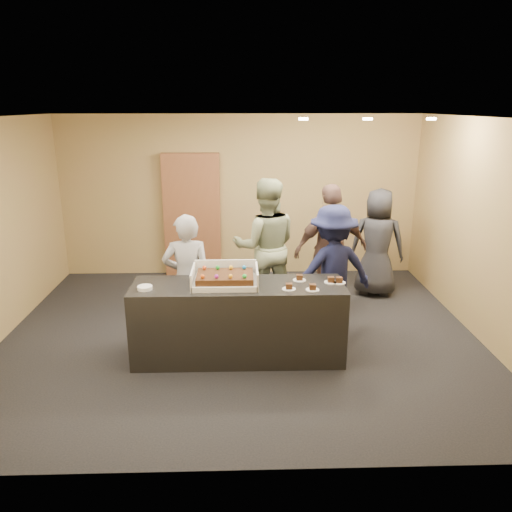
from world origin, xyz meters
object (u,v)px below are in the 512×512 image
(person_brown_extra, at_px, (331,250))
(person_dark_suit, at_px, (377,243))
(serving_counter, at_px, (238,321))
(cake_box, at_px, (225,280))
(plate_stack, at_px, (145,288))
(person_sage_man, at_px, (266,247))
(person_navy_man, at_px, (332,270))
(sheet_cake, at_px, (225,277))
(person_server_grey, at_px, (187,279))
(storage_cabinet, at_px, (192,216))

(person_brown_extra, relative_size, person_dark_suit, 1.10)
(serving_counter, xyz_separation_m, cake_box, (-0.14, 0.03, 0.50))
(plate_stack, relative_size, person_dark_suit, 0.10)
(person_sage_man, xyz_separation_m, person_brown_extra, (0.90, -0.07, -0.04))
(person_navy_man, xyz_separation_m, person_brown_extra, (0.09, 0.64, 0.08))
(sheet_cake, distance_m, person_sage_man, 1.47)
(person_server_grey, bearing_deg, sheet_cake, 130.80)
(serving_counter, xyz_separation_m, storage_cabinet, (-0.78, 3.00, 0.59))
(serving_counter, bearing_deg, person_sage_man, 74.69)
(person_navy_man, bearing_deg, person_sage_man, -54.96)
(serving_counter, distance_m, plate_stack, 1.13)
(serving_counter, distance_m, cake_box, 0.52)
(storage_cabinet, xyz_separation_m, person_server_grey, (0.17, -2.55, -0.23))
(serving_counter, xyz_separation_m, person_server_grey, (-0.62, 0.45, 0.36))
(sheet_cake, xyz_separation_m, person_server_grey, (-0.47, 0.45, -0.19))
(serving_counter, height_order, sheet_cake, sheet_cake)
(person_brown_extra, bearing_deg, person_dark_suit, -156.62)
(serving_counter, distance_m, sheet_cake, 0.57)
(person_sage_man, bearing_deg, person_dark_suit, -162.99)
(sheet_cake, relative_size, plate_stack, 3.85)
(serving_counter, height_order, person_sage_man, person_sage_man)
(sheet_cake, distance_m, person_navy_man, 1.50)
(sheet_cake, xyz_separation_m, plate_stack, (-0.87, -0.12, -0.08))
(storage_cabinet, bearing_deg, person_sage_man, -54.39)
(storage_cabinet, bearing_deg, person_navy_man, -49.80)
(serving_counter, bearing_deg, cake_box, 169.49)
(serving_counter, height_order, person_dark_suit, person_dark_suit)
(sheet_cake, bearing_deg, cake_box, 89.01)
(cake_box, height_order, person_brown_extra, person_brown_extra)
(serving_counter, bearing_deg, person_dark_suit, 43.22)
(plate_stack, bearing_deg, storage_cabinet, 85.65)
(person_server_grey, bearing_deg, serving_counter, 138.35)
(serving_counter, bearing_deg, person_server_grey, 144.02)
(person_server_grey, height_order, person_brown_extra, person_brown_extra)
(serving_counter, distance_m, person_dark_suit, 2.92)
(person_sage_man, bearing_deg, sheet_cake, 67.00)
(sheet_cake, height_order, plate_stack, sheet_cake)
(person_brown_extra, distance_m, person_dark_suit, 1.07)
(sheet_cake, height_order, person_navy_man, person_navy_man)
(person_sage_man, distance_m, person_navy_man, 1.08)
(person_server_grey, height_order, person_dark_suit, person_dark_suit)
(cake_box, bearing_deg, person_dark_suit, 40.80)
(cake_box, xyz_separation_m, person_brown_extra, (1.43, 1.28, -0.03))
(person_brown_extra, bearing_deg, plate_stack, 16.43)
(sheet_cake, bearing_deg, person_server_grey, 136.33)
(plate_stack, distance_m, person_server_grey, 0.71)
(storage_cabinet, distance_m, person_server_grey, 2.57)
(cake_box, bearing_deg, sheet_cake, -90.99)
(person_server_grey, bearing_deg, person_brown_extra, -161.22)
(cake_box, height_order, plate_stack, cake_box)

